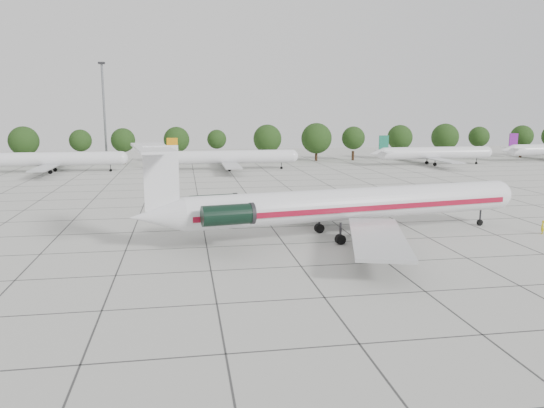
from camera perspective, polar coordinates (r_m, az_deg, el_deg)
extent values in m
plane|color=beige|center=(55.14, 1.33, -4.33)|extent=(260.00, 260.00, 0.00)
cube|color=#383838|center=(69.55, -0.98, -1.24)|extent=(170.00, 170.00, 0.02)
cylinder|color=silver|center=(58.47, 9.03, 0.05)|extent=(37.59, 9.36, 3.44)
sphere|color=silver|center=(69.12, 22.95, 0.93)|extent=(3.44, 3.44, 3.44)
cone|color=silver|center=(52.22, -12.24, -1.28)|extent=(5.69, 4.22, 3.44)
cube|color=maroon|center=(60.03, 8.25, 0.09)|extent=(36.02, 5.86, 0.57)
cube|color=maroon|center=(57.00, 9.83, -0.50)|extent=(36.02, 5.86, 0.57)
cube|color=#B7BABC|center=(66.02, 3.22, 0.09)|extent=(12.74, 15.63, 0.31)
cube|color=#B7BABC|center=(49.49, 11.33, -3.56)|extent=(8.88, 16.35, 0.31)
cube|color=black|center=(55.43, -6.10, -0.11)|extent=(2.48, 1.70, 0.26)
cylinder|color=black|center=(56.14, -6.27, 0.02)|extent=(5.25, 2.75, 1.98)
cube|color=black|center=(50.95, -4.95, -1.01)|extent=(2.48, 1.70, 0.26)
cylinder|color=black|center=(50.25, -4.75, -1.17)|extent=(5.25, 2.75, 1.98)
cube|color=silver|center=(51.69, -11.82, 2.72)|extent=(3.34, 0.82, 6.25)
cube|color=silver|center=(51.32, -12.75, 5.91)|extent=(5.07, 12.84, 0.23)
cylinder|color=black|center=(68.22, 21.48, -1.35)|extent=(0.24, 0.24, 1.98)
cylinder|color=black|center=(68.34, 21.45, -1.87)|extent=(0.77, 0.40, 0.73)
cylinder|color=black|center=(59.96, 5.12, -1.84)|extent=(0.29, 0.29, 1.88)
cylinder|color=black|center=(60.14, 5.10, -2.62)|extent=(1.13, 0.78, 1.04)
cylinder|color=black|center=(55.17, 7.38, -2.95)|extent=(0.29, 0.29, 1.88)
cylinder|color=black|center=(55.37, 7.36, -3.79)|extent=(1.13, 0.78, 1.04)
imported|color=#C0AF0B|center=(66.56, 27.08, -2.24)|extent=(0.67, 0.66, 1.56)
cylinder|color=silver|center=(124.75, -22.14, 4.52)|extent=(27.20, 3.00, 3.00)
cube|color=#B7BABC|center=(125.08, -22.55, 3.95)|extent=(3.50, 27.20, 0.25)
cylinder|color=black|center=(127.35, -22.29, 3.43)|extent=(0.80, 0.45, 0.80)
cylinder|color=black|center=(123.09, -22.74, 3.19)|extent=(0.80, 0.45, 0.80)
cylinder|color=silver|center=(120.81, -4.23, 5.08)|extent=(27.20, 3.00, 3.00)
cube|color=#B7BABC|center=(120.84, -4.69, 4.50)|extent=(3.50, 27.20, 0.25)
cube|color=orange|center=(120.12, -10.67, 6.15)|extent=(2.40, 0.25, 3.60)
cylinder|color=black|center=(123.16, -4.77, 3.96)|extent=(0.80, 0.45, 0.80)
cylinder|color=black|center=(118.81, -4.59, 3.73)|extent=(0.80, 0.45, 0.80)
cylinder|color=silver|center=(137.29, 17.14, 5.28)|extent=(27.20, 3.00, 3.00)
cube|color=#B7BABC|center=(136.95, 16.74, 4.78)|extent=(3.50, 27.20, 0.25)
cube|color=#16634B|center=(131.65, 11.93, 6.45)|extent=(2.40, 0.25, 3.60)
cylinder|color=black|center=(139.05, 16.31, 4.30)|extent=(0.80, 0.45, 0.80)
cylinder|color=black|center=(135.12, 17.12, 4.10)|extent=(0.80, 0.45, 0.80)
cube|color=#6B177F|center=(153.13, 24.54, 6.26)|extent=(2.40, 0.25, 3.60)
cylinder|color=#332114|center=(143.17, -25.00, 4.25)|extent=(0.70, 0.70, 2.50)
sphere|color=black|center=(142.83, -25.14, 6.15)|extent=(7.15, 7.15, 7.15)
cylinder|color=#332114|center=(140.23, -19.79, 4.50)|extent=(0.70, 0.70, 2.50)
sphere|color=black|center=(139.88, -19.91, 6.44)|extent=(5.43, 5.43, 5.43)
cylinder|color=#332114|center=(138.77, -15.63, 4.68)|extent=(0.70, 0.70, 2.50)
sphere|color=black|center=(138.42, -15.73, 6.63)|extent=(5.99, 5.99, 5.99)
cylinder|color=#332114|center=(137.99, -10.17, 4.86)|extent=(0.70, 0.70, 2.50)
sphere|color=black|center=(137.63, -10.23, 6.83)|extent=(6.50, 6.50, 6.50)
cylinder|color=#332114|center=(138.24, -5.92, 4.98)|extent=(0.70, 0.70, 2.50)
sphere|color=black|center=(137.89, -5.96, 6.94)|extent=(4.93, 4.93, 4.93)
cylinder|color=#332114|center=(139.68, -0.50, 5.09)|extent=(0.70, 0.70, 2.50)
sphere|color=black|center=(139.33, -0.50, 7.03)|extent=(7.40, 7.40, 7.40)
cylinder|color=#332114|center=(142.33, 4.78, 5.15)|extent=(0.70, 0.70, 2.50)
sphere|color=black|center=(141.99, 4.80, 7.06)|extent=(8.08, 8.08, 8.08)
cylinder|color=#332114|center=(145.17, 8.69, 5.17)|extent=(0.70, 0.70, 2.50)
sphere|color=black|center=(144.83, 8.74, 7.04)|extent=(6.17, 6.17, 6.17)
cylinder|color=#332114|center=(149.80, 13.51, 5.16)|extent=(0.70, 0.70, 2.50)
sphere|color=black|center=(149.47, 13.59, 6.97)|extent=(6.82, 6.82, 6.82)
cylinder|color=#332114|center=(155.41, 18.02, 5.11)|extent=(0.70, 0.70, 2.50)
sphere|color=black|center=(155.09, 18.11, 6.86)|extent=(7.44, 7.44, 7.44)
cylinder|color=#332114|center=(160.35, 21.26, 5.06)|extent=(0.70, 0.70, 2.50)
sphere|color=black|center=(160.05, 21.37, 6.76)|extent=(5.66, 5.66, 5.66)
cylinder|color=#332114|center=(167.46, 25.16, 4.98)|extent=(0.70, 0.70, 2.50)
sphere|color=black|center=(167.16, 25.29, 6.60)|extent=(6.25, 6.25, 6.25)
cylinder|color=slate|center=(145.77, -17.59, 9.26)|extent=(0.56, 0.56, 25.00)
cube|color=black|center=(146.20, -17.87, 14.24)|extent=(1.60, 1.60, 0.50)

